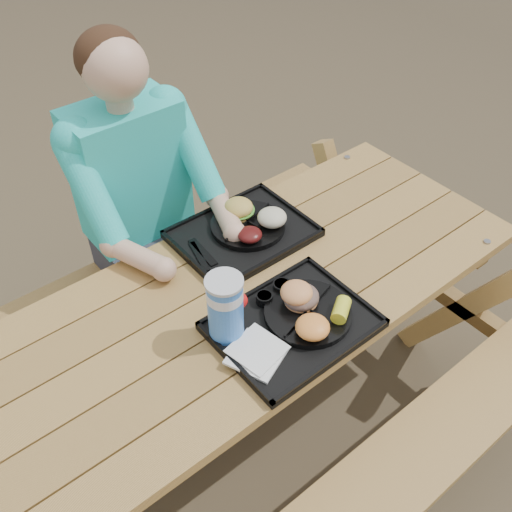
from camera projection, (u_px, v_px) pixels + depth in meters
ground at (256, 414)px, 2.31m from camera, size 60.00×60.00×0.00m
picnic_table at (256, 358)px, 2.06m from camera, size 1.80×1.49×0.75m
tray_near at (292, 325)px, 1.67m from camera, size 0.45×0.35×0.02m
tray_far at (243, 234)px, 1.97m from camera, size 0.45×0.35×0.02m
plate_near at (308, 313)px, 1.68m from camera, size 0.26×0.26×0.02m
plate_far at (248, 225)px, 1.98m from camera, size 0.26×0.26×0.02m
napkin_stack at (257, 354)px, 1.57m from camera, size 0.18×0.18×0.02m
soda_cup at (225, 309)px, 1.57m from camera, size 0.10×0.10×0.20m
condiment_bbq at (264, 299)px, 1.72m from camera, size 0.05×0.05×0.03m
condiment_mustard at (282, 287)px, 1.75m from camera, size 0.06×0.06×0.03m
sandwich at (302, 289)px, 1.66m from camera, size 0.10×0.10×0.11m
mac_cheese at (313, 327)px, 1.60m from camera, size 0.10×0.10×0.05m
corn_cob at (341, 310)px, 1.65m from camera, size 0.11×0.11×0.05m
cutlery_far at (203, 252)px, 1.89m from camera, size 0.04×0.15×0.01m
burger at (238, 204)px, 1.97m from camera, size 0.10×0.10×0.09m
baked_beans at (250, 235)px, 1.90m from camera, size 0.08×0.08×0.04m
potato_salad at (272, 217)px, 1.95m from camera, size 0.10×0.10×0.06m
diner at (141, 223)px, 2.20m from camera, size 0.48×0.84×1.28m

